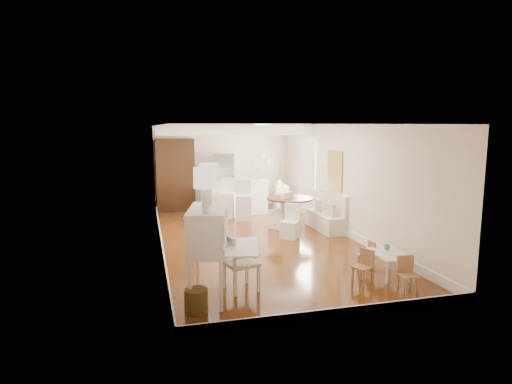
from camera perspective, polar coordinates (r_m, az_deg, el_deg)
name	(u,v)px	position (r m, az deg, el deg)	size (l,w,h in m)	color
room	(255,156)	(10.31, -0.16, 4.86)	(9.00, 9.04, 2.82)	brown
secretary_bureau	(208,253)	(6.74, -6.40, -8.14)	(1.12, 1.15, 1.44)	white
gustavian_armchair	(241,262)	(7.10, -2.00, -9.34)	(0.54, 0.54, 0.94)	silver
wicker_basket	(196,301)	(6.44, -7.99, -14.15)	(0.34, 0.34, 0.34)	brown
kids_table	(389,265)	(8.15, 17.28, -9.23)	(0.51, 0.86, 0.43)	silver
kids_chair_a	(362,267)	(7.65, 14.00, -9.62)	(0.29, 0.29, 0.59)	#A3764A
kids_chair_b	(366,255)	(8.44, 14.49, -8.12)	(0.26, 0.26, 0.53)	#997245
kids_chair_c	(408,275)	(7.47, 19.63, -10.33)	(0.29, 0.29, 0.59)	#A16E49
banquette	(325,211)	(11.31, 9.25, -2.54)	(0.52, 1.60, 0.98)	silver
dining_table	(290,213)	(11.32, 4.52, -2.83)	(1.22, 1.22, 0.83)	#4C2E18
slip_chair_near	(290,221)	(10.37, 4.57, -3.92)	(0.39, 0.41, 0.82)	white
slip_chair_far	(280,210)	(11.34, 3.27, -2.40)	(0.47, 0.49, 0.98)	white
breakfast_counter	(234,198)	(13.18, -2.92, -0.74)	(2.05, 0.65, 1.03)	white
bar_stool_left	(227,198)	(12.67, -3.90, -0.78)	(0.47, 0.47, 1.18)	white
bar_stool_right	(243,200)	(12.32, -1.70, -1.12)	(0.46, 0.46, 1.15)	silver
pantry_cabinet	(175,175)	(13.93, -10.72, 2.26)	(1.20, 0.60, 2.30)	#381E11
fridge	(234,181)	(14.18, -3.01, 1.50)	(0.75, 0.65, 1.80)	silver
sideboard	(281,197)	(13.91, 3.29, -0.69)	(0.38, 0.86, 0.82)	silver
pencil_cup	(387,247)	(8.28, 17.08, -7.06)	(0.11, 0.11, 0.09)	#61A666
branch_vase	(279,182)	(13.82, 3.15, 1.36)	(0.18, 0.18, 0.19)	white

